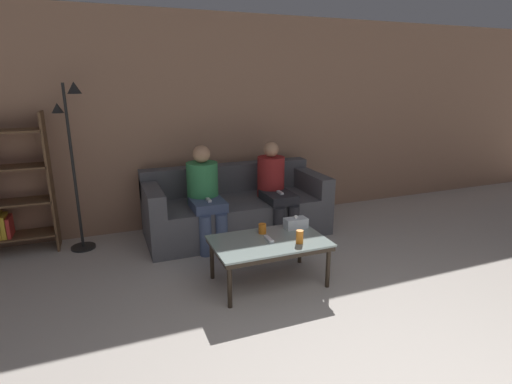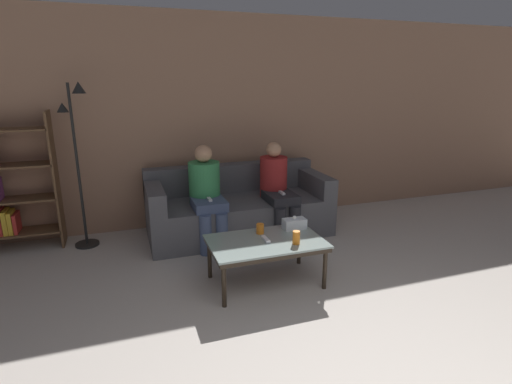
{
  "view_description": "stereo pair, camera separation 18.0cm",
  "coord_description": "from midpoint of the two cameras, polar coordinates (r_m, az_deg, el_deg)",
  "views": [
    {
      "loc": [
        -1.46,
        -0.84,
        1.83
      ],
      "look_at": [
        0.0,
        2.87,
        0.7
      ],
      "focal_mm": 28.0,
      "sensor_mm": 36.0,
      "label": 1
    },
    {
      "loc": [
        -1.29,
        -0.9,
        1.83
      ],
      "look_at": [
        0.0,
        2.87,
        0.7
      ],
      "focal_mm": 28.0,
      "sensor_mm": 36.0,
      "label": 2
    }
  ],
  "objects": [
    {
      "name": "bookshelf",
      "position": [
        4.98,
        -30.83,
        0.43
      ],
      "size": [
        0.76,
        0.32,
        1.51
      ],
      "color": "brown",
      "rests_on": "ground_plane"
    },
    {
      "name": "cup_near_right",
      "position": [
        3.77,
        1.96,
        -5.27
      ],
      "size": [
        0.07,
        0.07,
        0.09
      ],
      "color": "orange",
      "rests_on": "coffee_table"
    },
    {
      "name": "couch",
      "position": [
        4.87,
        -1.54,
        -2.39
      ],
      "size": [
        2.15,
        0.92,
        0.8
      ],
      "color": "#515156",
      "rests_on": "ground_plane"
    },
    {
      "name": "tissue_box",
      "position": [
        3.91,
        6.82,
        -4.51
      ],
      "size": [
        0.22,
        0.12,
        0.13
      ],
      "color": "silver",
      "rests_on": "coffee_table"
    },
    {
      "name": "coffee_table",
      "position": [
        3.64,
        2.82,
        -7.52
      ],
      "size": [
        1.03,
        0.64,
        0.42
      ],
      "color": "#8C9E99",
      "rests_on": "ground_plane"
    },
    {
      "name": "standing_lamp",
      "position": [
        4.66,
        -23.16,
        5.7
      ],
      "size": [
        0.31,
        0.26,
        1.8
      ],
      "color": "black",
      "rests_on": "ground_plane"
    },
    {
      "name": "seated_person_mid_left",
      "position": [
        4.73,
        4.1,
        0.76
      ],
      "size": [
        0.33,
        0.68,
        1.11
      ],
      "color": "#28282D",
      "rests_on": "ground_plane"
    },
    {
      "name": "game_remote",
      "position": [
        3.62,
        2.84,
        -6.77
      ],
      "size": [
        0.04,
        0.15,
        0.02
      ],
      "color": "white",
      "rests_on": "coffee_table"
    },
    {
      "name": "wall_back",
      "position": [
        5.17,
        -3.46,
        9.98
      ],
      "size": [
        12.0,
        0.06,
        2.6
      ],
      "color": "#9E755B",
      "rests_on": "ground_plane"
    },
    {
      "name": "cup_near_left",
      "position": [
        3.56,
        7.23,
        -6.48
      ],
      "size": [
        0.07,
        0.07,
        0.12
      ],
      "color": "orange",
      "rests_on": "coffee_table"
    },
    {
      "name": "seated_person_left_end",
      "position": [
        4.5,
        -5.97,
        0.08
      ],
      "size": [
        0.35,
        0.66,
        1.12
      ],
      "color": "#47567A",
      "rests_on": "ground_plane"
    }
  ]
}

